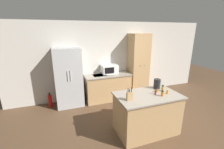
{
  "coord_description": "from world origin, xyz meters",
  "views": [
    {
      "loc": [
        -1.85,
        -2.61,
        2.32
      ],
      "look_at": [
        -0.41,
        1.4,
        1.05
      ],
      "focal_mm": 24.0,
      "sensor_mm": 36.0,
      "label": 1
    }
  ],
  "objects_px": {
    "spice_bottle_pale_salt": "(156,92)",
    "refrigerator": "(69,77)",
    "spice_bottle_tall_dark": "(163,88)",
    "fire_extinguisher": "(50,101)",
    "pantry_cabinet": "(138,65)",
    "knife_block": "(130,96)",
    "microwave": "(109,69)",
    "spice_bottle_short_red": "(167,92)",
    "kettle": "(157,84)",
    "spice_bottle_amber_oil": "(157,91)",
    "spice_bottle_green_herb": "(162,94)"
  },
  "relations": [
    {
      "from": "spice_bottle_pale_salt",
      "to": "refrigerator",
      "type": "bearing_deg",
      "value": 130.73
    },
    {
      "from": "spice_bottle_tall_dark",
      "to": "fire_extinguisher",
      "type": "xyz_separation_m",
      "value": [
        -2.62,
        1.95,
        -0.8
      ]
    },
    {
      "from": "pantry_cabinet",
      "to": "knife_block",
      "type": "xyz_separation_m",
      "value": [
        -1.38,
        -2.13,
        -0.07
      ]
    },
    {
      "from": "microwave",
      "to": "fire_extinguisher",
      "type": "relative_size",
      "value": 1.15
    },
    {
      "from": "spice_bottle_short_red",
      "to": "kettle",
      "type": "height_order",
      "value": "kettle"
    },
    {
      "from": "microwave",
      "to": "spice_bottle_amber_oil",
      "type": "distance_m",
      "value": 2.1
    },
    {
      "from": "refrigerator",
      "to": "knife_block",
      "type": "distance_m",
      "value": 2.35
    },
    {
      "from": "pantry_cabinet",
      "to": "kettle",
      "type": "relative_size",
      "value": 8.52
    },
    {
      "from": "microwave",
      "to": "spice_bottle_pale_salt",
      "type": "height_order",
      "value": "microwave"
    },
    {
      "from": "spice_bottle_tall_dark",
      "to": "kettle",
      "type": "xyz_separation_m",
      "value": [
        -0.03,
        0.19,
        0.05
      ]
    },
    {
      "from": "knife_block",
      "to": "spice_bottle_amber_oil",
      "type": "bearing_deg",
      "value": 10.94
    },
    {
      "from": "refrigerator",
      "to": "pantry_cabinet",
      "type": "distance_m",
      "value": 2.44
    },
    {
      "from": "refrigerator",
      "to": "spice_bottle_green_herb",
      "type": "height_order",
      "value": "refrigerator"
    },
    {
      "from": "spice_bottle_green_herb",
      "to": "pantry_cabinet",
      "type": "bearing_deg",
      "value": 74.23
    },
    {
      "from": "spice_bottle_amber_oil",
      "to": "spice_bottle_pale_salt",
      "type": "relative_size",
      "value": 0.78
    },
    {
      "from": "spice_bottle_short_red",
      "to": "fire_extinguisher",
      "type": "relative_size",
      "value": 0.23
    },
    {
      "from": "microwave",
      "to": "fire_extinguisher",
      "type": "bearing_deg",
      "value": -178.11
    },
    {
      "from": "spice_bottle_short_red",
      "to": "spice_bottle_pale_salt",
      "type": "bearing_deg",
      "value": 165.67
    },
    {
      "from": "refrigerator",
      "to": "kettle",
      "type": "distance_m",
      "value": 2.63
    },
    {
      "from": "spice_bottle_pale_salt",
      "to": "kettle",
      "type": "xyz_separation_m",
      "value": [
        0.24,
        0.29,
        0.06
      ]
    },
    {
      "from": "refrigerator",
      "to": "microwave",
      "type": "xyz_separation_m",
      "value": [
        1.37,
        0.1,
        0.13
      ]
    },
    {
      "from": "fire_extinguisher",
      "to": "spice_bottle_amber_oil",
      "type": "bearing_deg",
      "value": -38.95
    },
    {
      "from": "pantry_cabinet",
      "to": "kettle",
      "type": "distance_m",
      "value": 1.81
    },
    {
      "from": "spice_bottle_tall_dark",
      "to": "spice_bottle_short_red",
      "type": "relative_size",
      "value": 1.34
    },
    {
      "from": "spice_bottle_green_herb",
      "to": "microwave",
      "type": "bearing_deg",
      "value": 101.18
    },
    {
      "from": "spice_bottle_pale_salt",
      "to": "fire_extinguisher",
      "type": "relative_size",
      "value": 0.25
    },
    {
      "from": "pantry_cabinet",
      "to": "spice_bottle_green_herb",
      "type": "height_order",
      "value": "pantry_cabinet"
    },
    {
      "from": "spice_bottle_pale_salt",
      "to": "microwave",
      "type": "bearing_deg",
      "value": 99.79
    },
    {
      "from": "microwave",
      "to": "spice_bottle_green_herb",
      "type": "relative_size",
      "value": 4.24
    },
    {
      "from": "spice_bottle_short_red",
      "to": "kettle",
      "type": "bearing_deg",
      "value": 93.51
    },
    {
      "from": "microwave",
      "to": "knife_block",
      "type": "xyz_separation_m",
      "value": [
        -0.32,
        -2.2,
        -0.0
      ]
    },
    {
      "from": "knife_block",
      "to": "spice_bottle_green_herb",
      "type": "xyz_separation_m",
      "value": [
        0.76,
        -0.06,
        -0.04
      ]
    },
    {
      "from": "pantry_cabinet",
      "to": "kettle",
      "type": "height_order",
      "value": "pantry_cabinet"
    },
    {
      "from": "refrigerator",
      "to": "spice_bottle_short_red",
      "type": "relative_size",
      "value": 17.27
    },
    {
      "from": "spice_bottle_tall_dark",
      "to": "spice_bottle_amber_oil",
      "type": "bearing_deg",
      "value": -169.46
    },
    {
      "from": "spice_bottle_short_red",
      "to": "spice_bottle_pale_salt",
      "type": "height_order",
      "value": "spice_bottle_pale_salt"
    },
    {
      "from": "pantry_cabinet",
      "to": "microwave",
      "type": "relative_size",
      "value": 4.11
    },
    {
      "from": "knife_block",
      "to": "spice_bottle_short_red",
      "type": "xyz_separation_m",
      "value": [
        0.95,
        0.01,
        -0.05
      ]
    },
    {
      "from": "spice_bottle_short_red",
      "to": "spice_bottle_pale_salt",
      "type": "xyz_separation_m",
      "value": [
        -0.27,
        0.07,
        0.0
      ]
    },
    {
      "from": "microwave",
      "to": "spice_bottle_short_red",
      "type": "height_order",
      "value": "microwave"
    },
    {
      "from": "refrigerator",
      "to": "spice_bottle_short_red",
      "type": "bearing_deg",
      "value": -46.14
    },
    {
      "from": "kettle",
      "to": "microwave",
      "type": "bearing_deg",
      "value": 108.47
    },
    {
      "from": "spice_bottle_green_herb",
      "to": "spice_bottle_tall_dark",
      "type": "bearing_deg",
      "value": 51.15
    },
    {
      "from": "spice_bottle_short_red",
      "to": "kettle",
      "type": "xyz_separation_m",
      "value": [
        -0.02,
        0.36,
        0.07
      ]
    },
    {
      "from": "microwave",
      "to": "kettle",
      "type": "bearing_deg",
      "value": -71.53
    },
    {
      "from": "fire_extinguisher",
      "to": "microwave",
      "type": "bearing_deg",
      "value": 1.89
    },
    {
      "from": "microwave",
      "to": "spice_bottle_short_red",
      "type": "relative_size",
      "value": 5.09
    },
    {
      "from": "refrigerator",
      "to": "knife_block",
      "type": "relative_size",
      "value": 6.41
    },
    {
      "from": "spice_bottle_tall_dark",
      "to": "spice_bottle_short_red",
      "type": "bearing_deg",
      "value": -92.44
    },
    {
      "from": "spice_bottle_amber_oil",
      "to": "spice_bottle_green_herb",
      "type": "xyz_separation_m",
      "value": [
        -0.02,
        -0.21,
        0.02
      ]
    }
  ]
}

